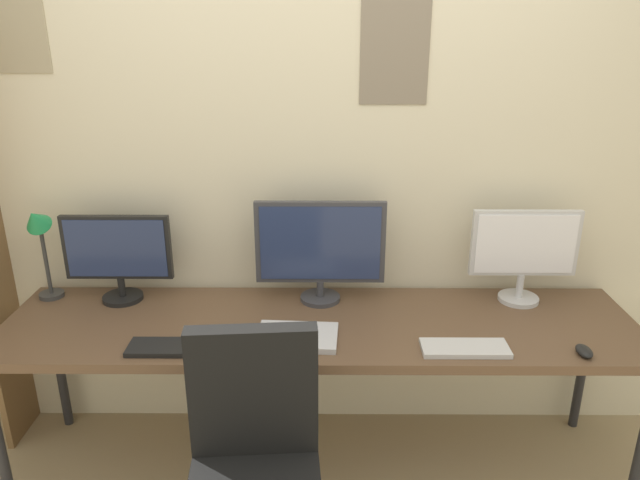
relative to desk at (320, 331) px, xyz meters
name	(u,v)px	position (x,y,z in m)	size (l,w,h in m)	color
wall_back	(320,169)	(0.00, 0.42, 0.61)	(5.08, 0.11, 2.60)	beige
desk	(320,331)	(0.00, 0.00, 0.00)	(2.68, 0.68, 0.74)	brown
monitor_left	(118,254)	(-0.90, 0.21, 0.27)	(0.48, 0.18, 0.40)	black
monitor_center	(320,247)	(0.00, 0.21, 0.30)	(0.57, 0.18, 0.47)	#38383D
monitor_right	(524,250)	(0.90, 0.21, 0.29)	(0.47, 0.18, 0.43)	silver
desk_lamp	(39,235)	(-1.24, 0.21, 0.35)	(0.11, 0.16, 0.46)	#333333
keyboard_left	(175,347)	(-0.56, -0.23, 0.06)	(0.36, 0.13, 0.02)	black
keyboard_right	(465,348)	(0.56, -0.23, 0.06)	(0.33, 0.13, 0.02)	silver
computer_mouse	(584,351)	(1.01, -0.26, 0.06)	(0.06, 0.10, 0.03)	black
laptop_closed	(297,337)	(-0.09, -0.15, 0.06)	(0.32, 0.22, 0.02)	silver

